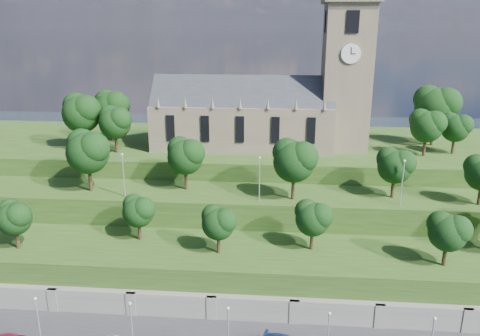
{
  "coord_description": "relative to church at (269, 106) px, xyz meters",
  "views": [
    {
      "loc": [
        2.67,
        -37.71,
        36.19
      ],
      "look_at": [
        -3.15,
        30.0,
        15.64
      ],
      "focal_mm": 35.0,
      "sensor_mm": 36.0,
      "label": 1
    }
  ],
  "objects": [
    {
      "name": "retaining_wall",
      "position": [
        -0.79,
        -34.01,
        -20.02
      ],
      "size": [
        160.0,
        2.1,
        5.0
      ],
      "color": "slate",
      "rests_on": "ground"
    },
    {
      "name": "hilltop",
      "position": [
        -0.79,
        4.02,
        -15.02
      ],
      "size": [
        160.0,
        32.0,
        15.0
      ],
      "primitive_type": "cube",
      "color": "#274517",
      "rests_on": "ground"
    },
    {
      "name": "lamp_posts_upper",
      "position": [
        -0.79,
        -19.98,
        -6.61
      ],
      "size": [
        40.36,
        0.36,
        6.65
      ],
      "color": "#B2B2B7",
      "rests_on": "embankment_upper"
    },
    {
      "name": "trees_hilltop",
      "position": [
        -2.13,
        -0.58,
        -0.98
      ],
      "size": [
        71.68,
        16.44,
        11.04
      ],
      "color": "black",
      "rests_on": "hilltop"
    },
    {
      "name": "church",
      "position": [
        0.0,
        0.0,
        0.0
      ],
      "size": [
        38.6,
        12.35,
        27.6
      ],
      "color": "brown",
      "rests_on": "hilltop"
    },
    {
      "name": "trees_upper",
      "position": [
        -2.59,
        -17.84,
        -4.7
      ],
      "size": [
        63.27,
        8.76,
        9.54
      ],
      "color": "black",
      "rests_on": "embankment_upper"
    },
    {
      "name": "embankment_lower",
      "position": [
        -0.79,
        -27.98,
        -18.52
      ],
      "size": [
        160.0,
        12.0,
        8.0
      ],
      "primitive_type": "cube",
      "color": "#274517",
      "rests_on": "ground"
    },
    {
      "name": "lamp_posts_promenade",
      "position": [
        -2.79,
        -43.48,
        -16.16
      ],
      "size": [
        60.36,
        0.36,
        7.52
      ],
      "color": "#B2B2B7",
      "rests_on": "promenade"
    },
    {
      "name": "embankment_upper",
      "position": [
        -0.79,
        -16.98,
        -16.52
      ],
      "size": [
        160.0,
        10.0,
        12.0
      ],
      "primitive_type": "cube",
      "color": "#274517",
      "rests_on": "ground"
    },
    {
      "name": "trees_lower",
      "position": [
        5.29,
        -27.77,
        -9.72
      ],
      "size": [
        68.76,
        9.04,
        8.19
      ],
      "color": "black",
      "rests_on": "embankment_lower"
    }
  ]
}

